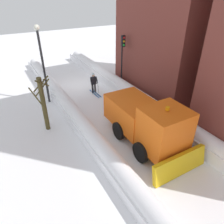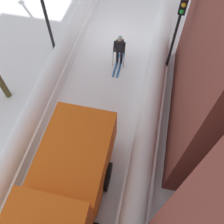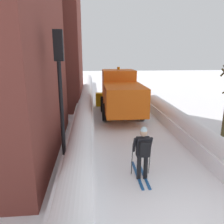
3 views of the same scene
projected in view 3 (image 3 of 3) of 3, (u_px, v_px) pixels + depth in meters
ground_plane at (123, 115)px, 14.79m from camera, size 80.00×80.00×0.00m
snowbank_left at (85, 108)px, 14.41m from camera, size 1.10×36.00×1.23m
snowbank_right at (161, 108)px, 14.90m from camera, size 1.10×36.00×1.04m
plow_truck at (121, 94)px, 14.33m from camera, size 3.20×5.98×3.12m
skier at (143, 151)px, 7.00m from camera, size 0.62×1.80×1.81m
traffic_light_pole at (60, 78)px, 6.71m from camera, size 0.28×0.42×4.67m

